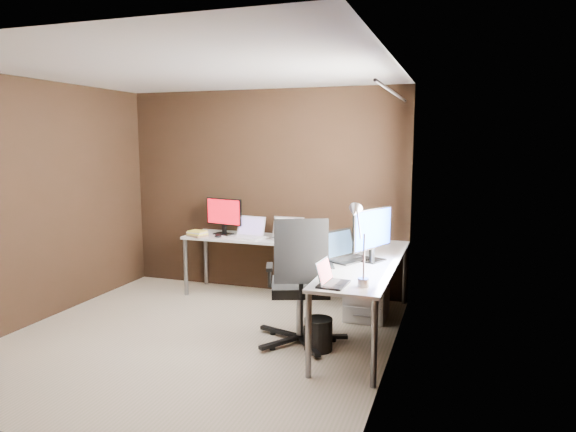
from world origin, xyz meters
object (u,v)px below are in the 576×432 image
(office_chair, at_px, (300,307))
(laptop_black_big, at_px, (345,253))
(monitor_left, at_px, (224,214))
(laptop_silver, at_px, (286,234))
(book_stack, at_px, (197,234))
(wastebasket, at_px, (318,334))
(drawer_pedestal, at_px, (367,290))
(monitor_right, at_px, (373,232))
(desk_lamp, at_px, (358,234))
(laptop_black_small, at_px, (330,279))
(laptop_white, at_px, (249,233))

(office_chair, bearing_deg, laptop_black_big, 35.02)
(monitor_left, bearing_deg, laptop_black_big, -14.52)
(laptop_silver, bearing_deg, book_stack, -167.78)
(monitor_left, bearing_deg, wastebasket, -29.04)
(book_stack, height_order, wastebasket, book_stack)
(laptop_black_big, bearing_deg, wastebasket, -164.95)
(drawer_pedestal, height_order, monitor_left, monitor_left)
(monitor_right, bearing_deg, desk_lamp, -155.32)
(laptop_silver, height_order, laptop_black_big, laptop_black_big)
(laptop_silver, relative_size, laptop_black_big, 0.75)
(office_chair, bearing_deg, wastebasket, -43.16)
(drawer_pedestal, relative_size, book_stack, 2.22)
(monitor_left, bearing_deg, laptop_black_small, -32.71)
(laptop_silver, distance_m, laptop_black_small, 1.98)
(laptop_silver, distance_m, laptop_black_big, 1.20)
(monitor_right, bearing_deg, office_chair, 151.96)
(laptop_black_big, relative_size, wastebasket, 1.77)
(laptop_black_big, height_order, office_chair, office_chair)
(book_stack, distance_m, desk_lamp, 2.69)
(laptop_silver, height_order, book_stack, laptop_silver)
(laptop_white, xyz_separation_m, laptop_black_big, (1.34, -0.76, 0.01))
(drawer_pedestal, bearing_deg, office_chair, -116.63)
(monitor_left, distance_m, monitor_right, 2.15)
(laptop_white, xyz_separation_m, laptop_black_small, (1.43, -1.68, -0.01))
(monitor_left, height_order, laptop_silver, monitor_left)
(laptop_white, distance_m, laptop_silver, 0.46)
(book_stack, bearing_deg, office_chair, -33.09)
(drawer_pedestal, distance_m, monitor_right, 0.86)
(laptop_black_big, bearing_deg, drawer_pedestal, 10.04)
(monitor_left, bearing_deg, laptop_silver, 9.03)
(laptop_silver, xyz_separation_m, office_chair, (0.57, -1.26, -0.43))
(laptop_silver, distance_m, office_chair, 1.45)
(laptop_white, bearing_deg, monitor_left, 173.73)
(monitor_left, relative_size, laptop_silver, 1.30)
(monitor_right, distance_m, wastebasket, 1.10)
(laptop_silver, xyz_separation_m, desk_lamp, (1.16, -1.63, 0.36))
(laptop_white, bearing_deg, book_stack, -159.51)
(laptop_black_small, height_order, office_chair, office_chair)
(monitor_right, relative_size, laptop_silver, 1.49)
(drawer_pedestal, xyz_separation_m, laptop_silver, (-1.03, 0.34, 0.48))
(book_stack, bearing_deg, wastebasket, -32.11)
(drawer_pedestal, distance_m, laptop_silver, 1.19)
(monitor_left, xyz_separation_m, laptop_black_small, (1.79, -1.77, -0.21))
(monitor_right, distance_m, laptop_white, 1.79)
(wastebasket, bearing_deg, laptop_black_small, -62.93)
(laptop_black_big, bearing_deg, desk_lamp, -134.08)
(wastebasket, bearing_deg, book_stack, 147.89)
(drawer_pedestal, bearing_deg, desk_lamp, -84.03)
(monitor_right, bearing_deg, laptop_silver, 78.67)
(monitor_left, height_order, laptop_black_big, monitor_left)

